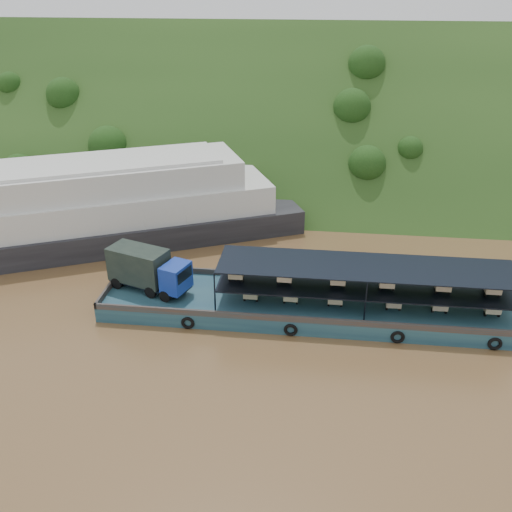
# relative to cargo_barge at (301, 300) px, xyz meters

# --- Properties ---
(ground) EXTENTS (160.00, 160.00, 0.00)m
(ground) POSITION_rel_cargo_barge_xyz_m (-2.12, 0.42, -1.18)
(ground) COLOR brown
(ground) RESTS_ON ground
(hillside) EXTENTS (140.00, 39.60, 39.60)m
(hillside) POSITION_rel_cargo_barge_xyz_m (-2.12, 36.42, -1.18)
(hillside) COLOR #193312
(hillside) RESTS_ON ground
(cargo_barge) EXTENTS (35.11, 7.18, 4.73)m
(cargo_barge) POSITION_rel_cargo_barge_xyz_m (0.00, 0.00, 0.00)
(cargo_barge) COLOR #143449
(cargo_barge) RESTS_ON ground
(passenger_ferry) EXTENTS (42.07, 26.92, 8.42)m
(passenger_ferry) POSITION_rel_cargo_barge_xyz_m (-21.47, 11.74, 2.47)
(passenger_ferry) COLOR black
(passenger_ferry) RESTS_ON ground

